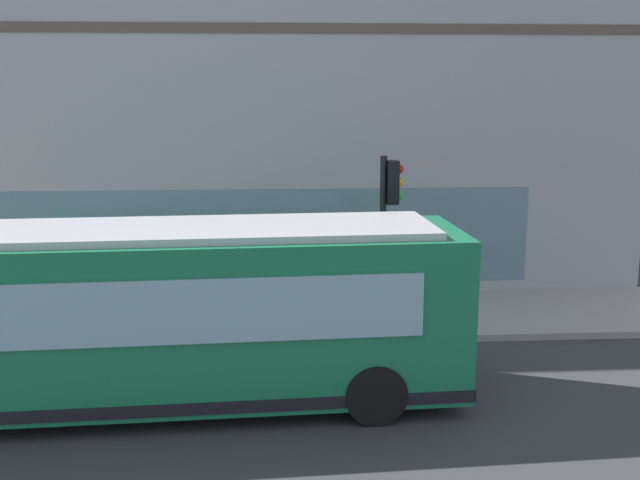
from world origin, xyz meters
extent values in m
plane|color=#38383A|center=(0.00, 0.00, 0.00)|extent=(120.00, 120.00, 0.00)
cube|color=#9E9991|center=(4.38, 0.00, 0.07)|extent=(3.56, 40.00, 0.15)
cube|color=#A8A8AD|center=(10.58, 0.00, 6.02)|extent=(8.84, 20.18, 12.04)
cube|color=brown|center=(6.31, 0.00, 6.62)|extent=(0.36, 19.77, 0.24)
cube|color=slate|center=(6.21, 0.00, 1.60)|extent=(0.12, 14.12, 2.40)
cube|color=#197247|center=(-0.21, 1.24, 1.60)|extent=(2.99, 10.11, 2.70)
cube|color=silver|center=(-0.21, 1.24, 3.01)|extent=(2.57, 9.09, 0.12)
cube|color=#8CB2C6|center=(1.06, 1.30, 2.00)|extent=(0.46, 8.19, 1.00)
cube|color=#8CB2C6|center=(-1.48, 1.18, 2.00)|extent=(0.46, 8.19, 1.00)
cube|color=black|center=(-0.21, 1.24, 0.43)|extent=(3.03, 10.15, 0.20)
cylinder|color=black|center=(1.11, -2.10, 0.50)|extent=(0.35, 1.01, 1.00)
cylinder|color=black|center=(-1.19, -2.21, 0.50)|extent=(0.35, 1.01, 1.00)
cylinder|color=black|center=(3.06, -2.92, 2.02)|extent=(0.14, 0.14, 3.74)
cube|color=black|center=(3.06, -3.11, 3.34)|extent=(0.32, 0.24, 0.90)
sphere|color=red|center=(3.06, -3.24, 3.62)|extent=(0.20, 0.20, 0.20)
sphere|color=yellow|center=(3.06, -3.24, 3.34)|extent=(0.20, 0.20, 0.20)
sphere|color=green|center=(3.06, -3.24, 3.06)|extent=(0.20, 0.20, 0.20)
cylinder|color=gold|center=(3.76, -1.54, 0.43)|extent=(0.24, 0.24, 0.55)
sphere|color=gold|center=(3.76, -1.54, 0.78)|extent=(0.22, 0.22, 0.22)
cylinder|color=gold|center=(3.76, -1.71, 0.48)|extent=(0.10, 0.12, 0.10)
cylinder|color=gold|center=(3.93, -1.54, 0.48)|extent=(0.12, 0.10, 0.10)
cylinder|color=#8C3F8C|center=(5.12, -0.76, 0.59)|extent=(0.14, 0.14, 0.88)
cylinder|color=#8C3F8C|center=(5.20, -0.92, 0.59)|extent=(0.14, 0.14, 0.88)
cylinder|color=#8C3F8C|center=(5.16, -0.84, 1.37)|extent=(0.32, 0.32, 0.69)
sphere|color=brown|center=(5.16, -0.84, 1.84)|extent=(0.24, 0.24, 0.24)
cube|color=#197233|center=(5.32, 0.74, 0.60)|extent=(0.44, 0.40, 0.90)
cube|color=#8CB2C6|center=(5.32, 0.53, 0.78)|extent=(0.35, 0.03, 0.30)
camera|label=1|loc=(-12.66, -0.56, 5.37)|focal=43.36mm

